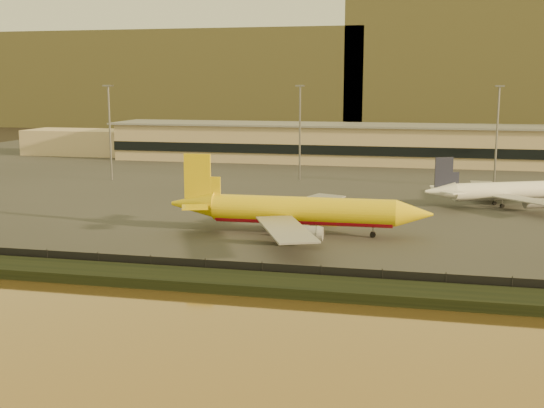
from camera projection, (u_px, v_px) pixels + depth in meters
The scene contains 11 objects.
ground at pixel (269, 256), 104.78m from camera, with size 900.00×900.00×0.00m, color black.
embankment at pixel (240, 283), 88.33m from camera, with size 320.00×7.00×1.40m, color black.
tarmac at pixel (343, 175), 195.98m from camera, with size 320.00×220.00×0.20m, color #2D2D2D.
perimeter_fence at pixel (248, 270), 92.07m from camera, with size 300.00×0.05×2.20m, color black.
terminal_building at pixel (311, 143), 227.37m from camera, with size 202.00×25.00×12.60m.
apron_light_masts at pixel (394, 125), 170.77m from camera, with size 152.20×12.20×25.40m.
distant_hills at pixel (358, 74), 430.19m from camera, with size 470.00×160.00×70.00m.
dhl_cargo_jet at pixel (298, 211), 118.02m from camera, with size 45.90×45.05×13.74m.
white_narrowbody_jet at pixel (508, 191), 145.24m from camera, with size 35.75×33.78×10.80m.
gse_vehicle_yellow at pixel (326, 220), 126.34m from camera, with size 4.20×1.89×1.89m, color yellow.
gse_vehicle_white at pixel (266, 208), 139.40m from camera, with size 3.40×1.53×1.53m, color white.
Camera 1 is at (22.82, -99.14, 26.35)m, focal length 45.00 mm.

